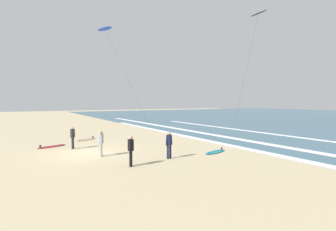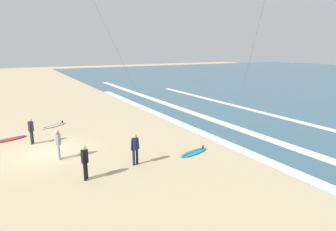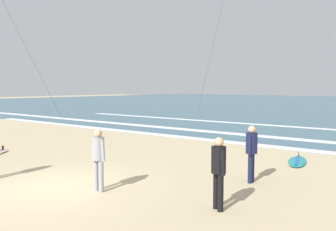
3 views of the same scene
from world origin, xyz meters
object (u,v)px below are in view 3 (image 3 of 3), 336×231
Objects in this scene: surfer_mid_group at (251,149)px; surfboard_near_water at (297,161)px; surfer_foreground_main at (98,154)px; surfer_left_far at (219,167)px.

surfer_mid_group is 0.73× the size of surfboard_near_water.
surfer_mid_group is at bearing 50.86° from surfer_foreground_main.
surfer_foreground_main is at bearing -129.14° from surfer_mid_group.
surfer_left_far is 0.73× the size of surfboard_near_water.
surfer_left_far and surfer_foreground_main have the same top height.
surfer_left_far reaches higher than surfboard_near_water.
surfer_left_far is 1.00× the size of surfer_mid_group.
surfer_mid_group is (-0.48, 2.60, 0.00)m from surfer_left_far.
surfer_left_far and surfer_mid_group have the same top height.
surfboard_near_water is at bearing 93.82° from surfer_left_far.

